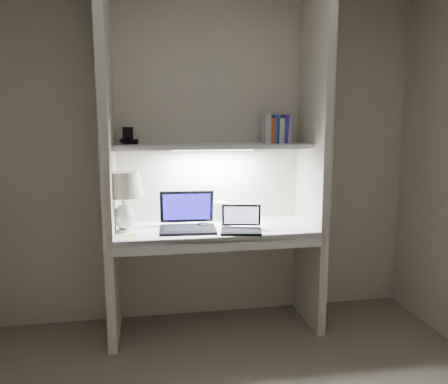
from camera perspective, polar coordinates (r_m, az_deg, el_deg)
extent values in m
cube|color=beige|center=(3.36, -1.92, 4.47)|extent=(3.20, 0.01, 2.50)
cube|color=beige|center=(3.06, -14.86, 3.69)|extent=(0.06, 0.55, 2.50)
cube|color=beige|center=(3.28, 11.55, 4.16)|extent=(0.06, 0.55, 2.50)
cube|color=white|center=(3.17, -1.18, -4.99)|extent=(1.40, 0.55, 0.04)
cube|color=silver|center=(2.93, -0.41, -6.80)|extent=(1.46, 0.03, 0.10)
cube|color=silver|center=(3.17, -1.48, 5.99)|extent=(1.40, 0.36, 0.03)
cube|color=white|center=(3.17, -1.47, 5.60)|extent=(0.60, 0.04, 0.02)
cylinder|color=white|center=(3.13, -12.86, -4.87)|extent=(0.11, 0.11, 0.02)
ellipsoid|color=white|center=(3.11, -12.93, -3.16)|extent=(0.14, 0.14, 0.18)
cylinder|color=white|center=(3.09, -13.00, -1.26)|extent=(0.02, 0.02, 0.08)
sphere|color=#FFD899|center=(3.08, -13.05, 0.14)|extent=(0.04, 0.04, 0.04)
cube|color=black|center=(3.08, -4.75, -4.89)|extent=(0.40, 0.29, 0.02)
cube|color=black|center=(3.08, -4.75, -4.72)|extent=(0.34, 0.21, 0.00)
cube|color=black|center=(3.22, -4.89, -1.93)|extent=(0.39, 0.09, 0.24)
cube|color=#2318D2|center=(3.21, -4.89, -1.95)|extent=(0.35, 0.07, 0.20)
cube|color=black|center=(3.03, 2.26, -5.15)|extent=(0.31, 0.24, 0.02)
cube|color=black|center=(3.02, 2.26, -4.97)|extent=(0.26, 0.18, 0.00)
cube|color=black|center=(3.12, 2.27, -3.03)|extent=(0.28, 0.11, 0.16)
cube|color=#B2B9DA|center=(3.11, 2.27, -3.06)|extent=(0.25, 0.09, 0.13)
cube|color=silver|center=(3.37, -0.45, -2.51)|extent=(0.12, 0.10, 0.15)
ellipsoid|color=black|center=(3.17, -2.70, -4.30)|extent=(0.11, 0.08, 0.04)
torus|color=black|center=(3.26, 0.73, -4.15)|extent=(0.12, 0.12, 0.01)
cube|color=#EAFF35|center=(3.03, -12.16, -5.47)|extent=(0.09, 0.09, 0.00)
cube|color=#BCBCBC|center=(3.36, 8.28, 7.95)|extent=(0.03, 0.14, 0.19)
cube|color=#2D28A1|center=(3.35, 7.84, 8.15)|extent=(0.04, 0.14, 0.21)
cube|color=silver|center=(3.34, 7.26, 7.96)|extent=(0.04, 0.14, 0.19)
cube|color=#2943B5|center=(3.33, 6.56, 8.17)|extent=(0.02, 0.14, 0.21)
cube|color=#BE4C1A|center=(3.32, 6.10, 7.98)|extent=(0.03, 0.14, 0.19)
cube|color=#AFB0B4|center=(3.31, 5.52, 8.18)|extent=(0.04, 0.14, 0.21)
cube|color=black|center=(3.25, -12.45, 7.21)|extent=(0.08, 0.06, 0.12)
ellipsoid|color=black|center=(3.23, -12.55, 6.55)|extent=(0.13, 0.11, 0.05)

